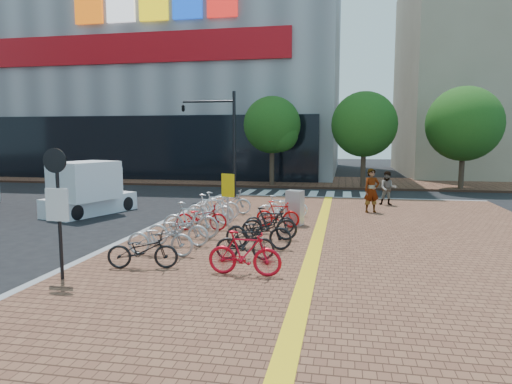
% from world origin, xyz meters
% --- Properties ---
extents(ground, '(120.00, 120.00, 0.00)m').
position_xyz_m(ground, '(0.00, 0.00, 0.00)').
color(ground, black).
rests_on(ground, ground).
extents(sidewalk, '(14.00, 34.00, 0.15)m').
position_xyz_m(sidewalk, '(3.00, -5.00, 0.07)').
color(sidewalk, brown).
rests_on(sidewalk, ground).
extents(tactile_strip, '(0.40, 34.00, 0.01)m').
position_xyz_m(tactile_strip, '(2.00, -5.00, 0.16)').
color(tactile_strip, yellow).
rests_on(tactile_strip, sidewalk).
extents(kerb_west, '(0.25, 34.00, 0.15)m').
position_xyz_m(kerb_west, '(-4.00, -5.00, 0.08)').
color(kerb_west, gray).
rests_on(kerb_west, ground).
extents(kerb_north, '(14.00, 0.25, 0.15)m').
position_xyz_m(kerb_north, '(3.00, 12.00, 0.08)').
color(kerb_north, gray).
rests_on(kerb_north, ground).
extents(far_sidewalk, '(70.00, 8.00, 0.15)m').
position_xyz_m(far_sidewalk, '(0.00, 21.00, 0.07)').
color(far_sidewalk, brown).
rests_on(far_sidewalk, ground).
extents(department_store, '(36.00, 24.27, 28.00)m').
position_xyz_m(department_store, '(-15.99, 31.95, 13.98)').
color(department_store, gray).
rests_on(department_store, ground).
extents(crosswalk, '(7.50, 4.00, 0.01)m').
position_xyz_m(crosswalk, '(0.50, 14.00, 0.01)').
color(crosswalk, silver).
rests_on(crosswalk, ground).
extents(street_trees, '(16.20, 4.60, 6.35)m').
position_xyz_m(street_trees, '(5.04, 17.45, 4.10)').
color(street_trees, '#38281E').
rests_on(street_trees, far_sidewalk).
extents(bike_0, '(1.83, 0.95, 0.92)m').
position_xyz_m(bike_0, '(-2.06, -2.58, 0.61)').
color(bike_0, black).
rests_on(bike_0, sidewalk).
extents(bike_1, '(1.90, 0.70, 0.99)m').
position_xyz_m(bike_1, '(-2.10, -1.37, 0.64)').
color(bike_1, '#ADACB1').
rests_on(bike_1, sidewalk).
extents(bike_2, '(1.92, 0.77, 0.99)m').
position_xyz_m(bike_2, '(-2.05, -0.18, 0.65)').
color(bike_2, '#B3B3B8').
rests_on(bike_2, sidewalk).
extents(bike_3, '(1.96, 0.67, 1.16)m').
position_xyz_m(bike_3, '(-2.02, 0.91, 0.73)').
color(bike_3, '#A3A3A8').
rests_on(bike_3, sidewalk).
extents(bike_4, '(1.85, 0.90, 0.93)m').
position_xyz_m(bike_4, '(-2.06, 2.13, 0.62)').
color(bike_4, '#AB0C13').
rests_on(bike_4, sidewalk).
extents(bike_5, '(1.92, 0.70, 1.13)m').
position_xyz_m(bike_5, '(-2.07, 3.25, 0.71)').
color(bike_5, silver).
rests_on(bike_5, sidewalk).
extents(bike_6, '(1.86, 0.68, 1.09)m').
position_xyz_m(bike_6, '(-2.13, 4.31, 0.70)').
color(bike_6, silver).
rests_on(bike_6, sidewalk).
extents(bike_7, '(2.01, 0.81, 1.03)m').
position_xyz_m(bike_7, '(-2.01, 5.64, 0.67)').
color(bike_7, '#BBBABF').
rests_on(bike_7, sidewalk).
extents(bike_8, '(1.77, 0.53, 1.06)m').
position_xyz_m(bike_8, '(0.54, -2.67, 0.68)').
color(bike_8, red).
rests_on(bike_8, sidewalk).
extents(bike_9, '(1.61, 0.69, 0.93)m').
position_xyz_m(bike_9, '(0.27, -1.37, 0.62)').
color(bike_9, black).
rests_on(bike_9, sidewalk).
extents(bike_10, '(1.95, 0.70, 1.02)m').
position_xyz_m(bike_10, '(0.39, -0.08, 0.66)').
color(bike_10, black).
rests_on(bike_10, sidewalk).
extents(bike_11, '(1.81, 0.82, 1.05)m').
position_xyz_m(bike_11, '(0.52, 1.05, 0.68)').
color(bike_11, black).
rests_on(bike_11, sidewalk).
extents(bike_12, '(1.74, 0.84, 0.87)m').
position_xyz_m(bike_12, '(0.36, 2.11, 0.59)').
color(bike_12, black).
rests_on(bike_12, sidewalk).
extents(bike_13, '(1.60, 0.52, 0.95)m').
position_xyz_m(bike_13, '(0.48, 3.18, 0.62)').
color(bike_13, red).
rests_on(bike_13, sidewalk).
extents(bike_14, '(1.77, 0.82, 1.03)m').
position_xyz_m(bike_14, '(0.39, 4.24, 0.66)').
color(bike_14, white).
rests_on(bike_14, sidewalk).
extents(bike_15, '(1.77, 0.91, 0.89)m').
position_xyz_m(bike_15, '(0.53, 5.39, 0.59)').
color(bike_15, white).
rests_on(bike_15, sidewalk).
extents(pedestrian_a, '(0.81, 0.68, 1.89)m').
position_xyz_m(pedestrian_a, '(3.97, 7.19, 1.10)').
color(pedestrian_a, gray).
rests_on(pedestrian_a, sidewalk).
extents(pedestrian_b, '(0.84, 0.68, 1.62)m').
position_xyz_m(pedestrian_b, '(4.85, 9.52, 0.96)').
color(pedestrian_b, '#484C5C').
rests_on(pedestrian_b, sidewalk).
extents(utility_box, '(0.69, 0.58, 1.28)m').
position_xyz_m(utility_box, '(1.03, 3.77, 0.79)').
color(utility_box, '#B8B7BC').
rests_on(utility_box, sidewalk).
extents(yellow_sign, '(0.51, 0.21, 1.92)m').
position_xyz_m(yellow_sign, '(-1.32, 2.97, 1.48)').
color(yellow_sign, '#B7B7BC').
rests_on(yellow_sign, sidewalk).
extents(notice_sign, '(0.55, 0.13, 2.99)m').
position_xyz_m(notice_sign, '(-3.50, -3.78, 2.04)').
color(notice_sign, black).
rests_on(notice_sign, sidewalk).
extents(traffic_light_pole, '(3.02, 1.16, 5.62)m').
position_xyz_m(traffic_light_pole, '(-4.27, 10.78, 4.03)').
color(traffic_light_pole, black).
rests_on(traffic_light_pole, sidewalk).
extents(box_truck, '(2.87, 4.39, 2.35)m').
position_xyz_m(box_truck, '(-8.28, 5.35, 1.10)').
color(box_truck, white).
rests_on(box_truck, ground).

